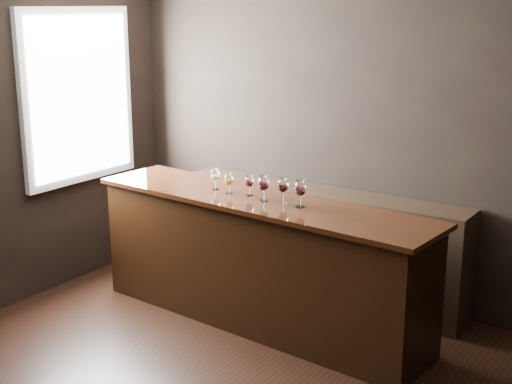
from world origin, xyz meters
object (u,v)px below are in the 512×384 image
Objects in this scene: glass_red_a at (249,182)px; glass_red_c at (283,186)px; bar_counter at (259,264)px; glass_white at (215,175)px; back_bar_shelf at (319,243)px; glass_red_b at (263,184)px; glass_red_d at (300,189)px; glass_amber at (229,180)px.

glass_red_c is (0.34, -0.02, 0.02)m from glass_red_a.
bar_counter is 0.82m from glass_white.
glass_red_c is at bearing -82.81° from back_bar_shelf.
glass_white is 0.54m from glass_red_b.
glass_white reaches higher than bar_counter.
glass_red_d is (0.33, 0.01, 0.00)m from glass_red_b.
glass_amber is at bearing -12.94° from glass_white.
glass_white is 0.85× the size of glass_red_d.
glass_red_a reaches higher than back_bar_shelf.
glass_amber reaches higher than bar_counter.
glass_red_d reaches higher than back_bar_shelf.
glass_red_a is (0.17, 0.04, -0.00)m from glass_amber.
glass_white is (-0.47, 0.03, 0.67)m from bar_counter.
bar_counter is 17.33× the size of glass_red_a.
back_bar_shelf is 1.12m from glass_red_d.
glass_red_c reaches higher than bar_counter.
glass_amber is at bearing 175.02° from glass_red_b.
back_bar_shelf is at bearing 108.81° from glass_red_d.
glass_red_d is (0.86, -0.06, 0.02)m from glass_white.
bar_counter is 13.76× the size of glass_red_d.
bar_counter is 0.68m from glass_red_a.
glass_amber is (-0.30, -0.00, 0.67)m from bar_counter.
bar_counter is at bearing 176.85° from glass_red_d.
glass_red_b is at bearing -93.66° from back_bar_shelf.
bar_counter is at bearing -17.31° from glass_red_a.
glass_red_d reaches higher than glass_white.
glass_red_d reaches higher than glass_red_c.
glass_red_a is 0.20m from glass_red_b.
back_bar_shelf is at bearing 62.42° from glass_amber.
glass_white is (-0.58, -0.75, 0.70)m from back_bar_shelf.
bar_counter is 14.88× the size of glass_red_c.
glass_red_b is 0.16m from glass_red_c.
glass_red_c is at bearing -4.17° from glass_red_a.
glass_red_b is (0.36, -0.03, 0.02)m from glass_amber.
glass_red_b is at bearing -4.98° from glass_amber.
glass_red_a is 0.79× the size of glass_red_d.
glass_red_a reaches higher than bar_counter.
glass_red_b is (0.07, -0.04, 0.69)m from bar_counter.
glass_amber is at bearing -117.58° from back_bar_shelf.
glass_white is at bearing -179.39° from glass_red_a.
glass_red_d reaches higher than glass_red_a.
glass_red_b is at bearing -161.65° from glass_red_c.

